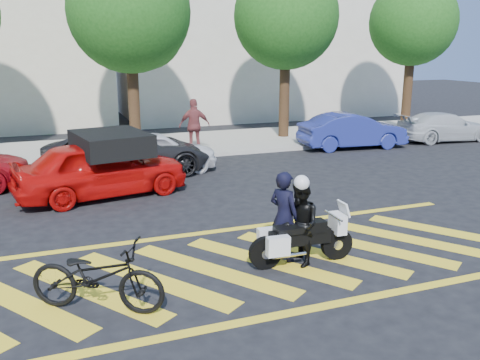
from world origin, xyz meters
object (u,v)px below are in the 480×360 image
object	(u,v)px
officer_bike	(284,216)
parked_mid_left	(129,153)
red_convertible	(101,168)
parked_right	(352,131)
bicycle	(97,276)
officer_moto	(300,224)
parked_far_right	(444,127)
police_motorcycle	(300,239)
parked_mid_right	(154,152)

from	to	relation	value
officer_bike	parked_mid_left	xyz separation A→B (m)	(-1.72, 7.80, -0.15)
red_convertible	parked_right	size ratio (longest dim) A/B	1.07
parked_right	bicycle	bearing A→B (deg)	137.65
officer_moto	parked_far_right	xyz separation A→B (m)	(11.86, 9.51, -0.18)
officer_bike	parked_right	distance (m)	11.81
bicycle	parked_mid_left	size ratio (longest dim) A/B	0.41
parked_right	parked_far_right	bearing A→B (deg)	-84.79
police_motorcycle	parked_mid_left	distance (m)	8.33
parked_right	red_convertible	bearing A→B (deg)	114.55
officer_moto	parked_mid_left	bearing A→B (deg)	-163.84
officer_moto	parked_right	size ratio (longest dim) A/B	0.37
police_motorcycle	parked_far_right	bearing A→B (deg)	41.63
red_convertible	parked_right	world-z (taller)	red_convertible
parked_mid_left	parked_far_right	bearing A→B (deg)	-89.40
officer_moto	red_convertible	bearing A→B (deg)	-150.49
parked_mid_right	officer_bike	bearing A→B (deg)	-176.68
police_motorcycle	red_convertible	size ratio (longest dim) A/B	0.45
officer_moto	bicycle	bearing A→B (deg)	-80.06
police_motorcycle	parked_mid_right	bearing A→B (deg)	100.79
parked_mid_left	parked_far_right	size ratio (longest dim) A/B	1.22
police_motorcycle	parked_mid_left	size ratio (longest dim) A/B	0.40
bicycle	parked_right	xyz separation A→B (m)	(10.90, 9.96, 0.15)
parked_far_right	officer_moto	bearing A→B (deg)	133.16
officer_bike	police_motorcycle	size ratio (longest dim) A/B	0.84
officer_bike	red_convertible	size ratio (longest dim) A/B	0.38
red_convertible	parked_mid_right	bearing A→B (deg)	-51.65
bicycle	officer_moto	bearing A→B (deg)	-53.19
parked_mid_left	parked_far_right	xyz separation A→B (m)	(13.78, 1.40, -0.10)
officer_bike	parked_right	world-z (taller)	officer_bike
officer_bike	police_motorcycle	xyz separation A→B (m)	(0.20, -0.31, -0.37)
red_convertible	officer_bike	bearing A→B (deg)	-164.78
officer_bike	parked_far_right	distance (m)	15.17
officer_moto	parked_right	xyz separation A→B (m)	(7.21, 9.51, -0.09)
red_convertible	parked_mid_left	world-z (taller)	red_convertible
officer_bike	officer_moto	xyz separation A→B (m)	(0.19, -0.31, -0.07)
parked_far_right	parked_mid_right	bearing A→B (deg)	100.61
parked_mid_left	parked_right	size ratio (longest dim) A/B	1.21
red_convertible	parked_far_right	world-z (taller)	red_convertible
red_convertible	parked_right	distance (m)	10.80
bicycle	parked_far_right	size ratio (longest dim) A/B	0.50
officer_bike	parked_mid_right	bearing A→B (deg)	-20.72
parked_mid_left	bicycle	bearing A→B (deg)	163.11
officer_moto	parked_far_right	distance (m)	15.21
bicycle	red_convertible	world-z (taller)	red_convertible
officer_moto	parked_far_right	bearing A→B (deg)	131.60
bicycle	officer_moto	distance (m)	3.72
red_convertible	parked_mid_left	distance (m)	2.42
officer_moto	parked_far_right	size ratio (longest dim) A/B	0.37
police_motorcycle	red_convertible	xyz separation A→B (m)	(-2.99, 5.93, 0.28)
parked_mid_right	parked_far_right	world-z (taller)	parked_mid_right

